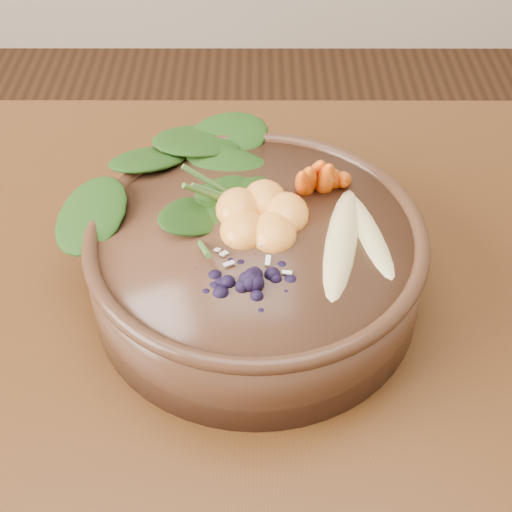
# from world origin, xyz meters

# --- Properties ---
(stoneware_bowl) EXTENTS (0.29, 0.29, 0.07)m
(stoneware_bowl) POSITION_xyz_m (0.08, 0.15, 0.78)
(stoneware_bowl) COLOR #4B2C1B
(stoneware_bowl) RESTS_ON dining_table
(kale_heap) EXTENTS (0.19, 0.17, 0.04)m
(kale_heap) POSITION_xyz_m (0.04, 0.21, 0.84)
(kale_heap) COLOR #1F3F11
(kale_heap) RESTS_ON stoneware_bowl
(carrot_cluster) EXTENTS (0.06, 0.06, 0.07)m
(carrot_cluster) POSITION_xyz_m (0.13, 0.22, 0.85)
(carrot_cluster) COLOR orange
(carrot_cluster) RESTS_ON stoneware_bowl
(banana_halves) EXTENTS (0.07, 0.14, 0.02)m
(banana_halves) POSITION_xyz_m (0.15, 0.15, 0.83)
(banana_halves) COLOR #E0CC84
(banana_halves) RESTS_ON stoneware_bowl
(mandarin_cluster) EXTENTS (0.08, 0.09, 0.03)m
(mandarin_cluster) POSITION_xyz_m (0.08, 0.17, 0.83)
(mandarin_cluster) COLOR #FF9634
(mandarin_cluster) RESTS_ON stoneware_bowl
(blueberry_pile) EXTENTS (0.13, 0.10, 0.04)m
(blueberry_pile) POSITION_xyz_m (0.07, 0.10, 0.84)
(blueberry_pile) COLOR black
(blueberry_pile) RESTS_ON stoneware_bowl
(coconut_flakes) EXTENTS (0.09, 0.07, 0.01)m
(coconut_flakes) POSITION_xyz_m (0.08, 0.13, 0.82)
(coconut_flakes) COLOR white
(coconut_flakes) RESTS_ON stoneware_bowl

